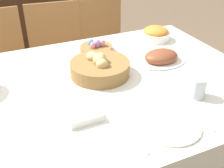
# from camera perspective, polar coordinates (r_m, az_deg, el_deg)

# --- Properties ---
(dining_table) EXTENTS (1.57, 1.15, 0.77)m
(dining_table) POSITION_cam_1_polar(r_m,az_deg,el_deg) (1.62, -1.46, -11.48)
(dining_table) COLOR silver
(dining_table) RESTS_ON ground
(chair_far_left) EXTENTS (0.43, 0.43, 0.91)m
(chair_far_left) POSITION_cam_1_polar(r_m,az_deg,el_deg) (2.25, -21.70, 2.80)
(chair_far_left) COLOR olive
(chair_far_left) RESTS_ON ground
(chair_far_center) EXTENTS (0.46, 0.46, 0.91)m
(chair_far_center) POSITION_cam_1_polar(r_m,az_deg,el_deg) (2.29, -10.65, 5.11)
(chair_far_center) COLOR olive
(chair_far_center) RESTS_ON ground
(chair_far_right) EXTENTS (0.45, 0.45, 0.91)m
(chair_far_right) POSITION_cam_1_polar(r_m,az_deg,el_deg) (2.40, -1.40, 6.90)
(chair_far_right) COLOR olive
(chair_far_right) RESTS_ON ground
(sideboard) EXTENTS (1.18, 0.44, 0.98)m
(sideboard) POSITION_cam_1_polar(r_m,az_deg,el_deg) (3.24, -16.36, 12.21)
(sideboard) COLOR #3D2616
(sideboard) RESTS_ON ground
(bread_basket) EXTENTS (0.31, 0.31, 0.12)m
(bread_basket) POSITION_cam_1_polar(r_m,az_deg,el_deg) (1.44, -2.49, 3.43)
(bread_basket) COLOR olive
(bread_basket) RESTS_ON dining_table
(egg_basket) EXTENTS (0.20, 0.20, 0.08)m
(egg_basket) POSITION_cam_1_polar(r_m,az_deg,el_deg) (1.71, -3.21, 7.42)
(egg_basket) COLOR olive
(egg_basket) RESTS_ON dining_table
(ham_platter) EXTENTS (0.30, 0.21, 0.08)m
(ham_platter) POSITION_cam_1_polar(r_m,az_deg,el_deg) (1.61, 9.96, 5.32)
(ham_platter) COLOR white
(ham_platter) RESTS_ON dining_table
(carrot_bowl) EXTENTS (0.19, 0.19, 0.09)m
(carrot_bowl) POSITION_cam_1_polar(r_m,az_deg,el_deg) (1.90, 8.88, 10.07)
(carrot_bowl) COLOR white
(carrot_bowl) RESTS_ON dining_table
(dinner_plate) EXTENTS (0.24, 0.24, 0.01)m
(dinner_plate) POSITION_cam_1_polar(r_m,az_deg,el_deg) (1.14, 11.74, -8.23)
(dinner_plate) COLOR white
(dinner_plate) RESTS_ON dining_table
(fork) EXTENTS (0.03, 0.20, 0.00)m
(fork) POSITION_cam_1_polar(r_m,az_deg,el_deg) (1.07, 5.19, -10.49)
(fork) COLOR silver
(fork) RESTS_ON dining_table
(knife) EXTENTS (0.03, 0.20, 0.00)m
(knife) POSITION_cam_1_polar(r_m,az_deg,el_deg) (1.22, 17.44, -6.32)
(knife) COLOR silver
(knife) RESTS_ON dining_table
(spoon) EXTENTS (0.03, 0.20, 0.00)m
(spoon) POSITION_cam_1_polar(r_m,az_deg,el_deg) (1.23, 18.51, -5.94)
(spoon) COLOR silver
(spoon) RESTS_ON dining_table
(drinking_cup) EXTENTS (0.08, 0.08, 0.10)m
(drinking_cup) POSITION_cam_1_polar(r_m,az_deg,el_deg) (1.32, 16.91, -0.63)
(drinking_cup) COLOR silver
(drinking_cup) RESTS_ON dining_table
(butter_dish) EXTENTS (0.14, 0.09, 0.03)m
(butter_dish) POSITION_cam_1_polar(r_m,az_deg,el_deg) (1.14, -5.66, -6.63)
(butter_dish) COLOR white
(butter_dish) RESTS_ON dining_table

